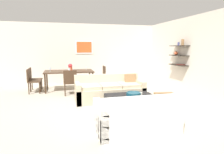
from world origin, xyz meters
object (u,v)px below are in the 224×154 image
Objects in this scene: sofa_beige at (110,91)px; dining_chair_right_far at (102,75)px; centerpiece_vase at (70,67)px; wine_glass_right_far at (86,67)px; wine_glass_foot at (69,69)px; coffee_table at (131,103)px; candle_jar at (141,94)px; dining_chair_foot at (70,81)px; decorative_bowl at (133,94)px; dining_chair_left_near at (32,79)px; dining_table at (69,72)px; wine_glass_left_near at (50,69)px; loveseat_white at (137,116)px; dining_chair_left_far at (34,78)px.

sofa_beige is 2.06m from dining_chair_right_far.
wine_glass_right_far is at bearing 6.63° from centerpiece_vase.
wine_glass_foot reaches higher than sofa_beige.
coffee_table is 3.38m from centerpiece_vase.
candle_jar is 3.18m from dining_chair_right_far.
dining_chair_foot is at bearing -123.66° from wine_glass_right_far.
decorative_bowl is at bearing 169.52° from candle_jar.
dining_chair_right_far and dining_chair_left_near have the same top height.
decorative_bowl is at bearing -61.53° from dining_table.
dining_chair_right_far is at bearing 26.31° from wine_glass_foot.
wine_glass_left_near is at bearing 8.82° from dining_chair_left_near.
loveseat_white is at bearing -57.87° from dining_chair_left_near.
dining_table is at bearing -169.84° from wine_glass_right_far.
centerpiece_vase is (1.38, 0.27, 0.38)m from dining_chair_left_near.
dining_table is (-1.57, 2.89, 0.26)m from decorative_bowl.
dining_chair_foot is at bearing -48.83° from wine_glass_left_near.
loveseat_white is 1.39m from candle_jar.
wine_glass_right_far reaches higher than dining_chair_left_far.
wine_glass_left_near reaches higher than sofa_beige.
dining_chair_left_far is at bearing 172.87° from centerpiece_vase.
candle_jar is at bearing -81.97° from dining_chair_right_far.
wine_glass_right_far is (-1.09, 3.05, 0.43)m from candle_jar.
decorative_bowl is 2.25× the size of wine_glass_left_near.
dining_chair_foot is at bearing -27.12° from dining_chair_left_near.
sofa_beige is 1.16m from coffee_table.
loveseat_white is 3.47m from dining_chair_foot.
wine_glass_left_near is at bearing 129.08° from decorative_bowl.
dining_chair_right_far is at bearing 8.82° from wine_glass_right_far.
dining_chair_left_far reaches higher than coffee_table.
wine_glass_right_far reaches higher than dining_table.
dining_chair_left_far is at bearing 140.72° from sofa_beige.
dining_chair_left_near reaches higher than decorative_bowl.
coffee_table is 3.91m from dining_chair_left_near.
sofa_beige is 1.51m from dining_chair_foot.
loveseat_white is 5.84× the size of centerpiece_vase.
decorative_bowl is 3.59m from wine_glass_left_near.
dining_chair_foot is 1.00× the size of dining_chair_right_far.
loveseat_white is 4.67m from dining_chair_left_near.
wine_glass_right_far is 0.63m from centerpiece_vase.
dining_chair_foot is (-1.57, 1.99, 0.08)m from decorative_bowl.
centerpiece_vase is at bearing 115.67° from coffee_table.
dining_chair_foot is 1.28m from wine_glass_right_far.
candle_jar is at bearing -41.19° from dining_chair_left_near.
dining_chair_right_far is (2.65, 0.00, 0.00)m from dining_chair_left_far.
sofa_beige reaches higher than coffee_table.
dining_chair_left_near is 5.83× the size of wine_glass_right_far.
dining_chair_left_far reaches higher than decorative_bowl.
candle_jar is (0.20, -0.04, -0.00)m from decorative_bowl.
wine_glass_foot is at bearing -153.69° from dining_chair_right_far.
dining_table is at bearing -138.03° from centerpiece_vase.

